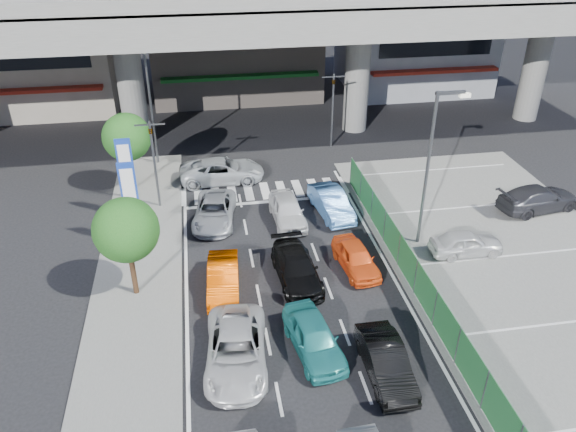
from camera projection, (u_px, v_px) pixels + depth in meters
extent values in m
plane|color=black|center=(307.00, 337.00, 22.82)|extent=(120.00, 120.00, 0.00)
cube|color=#61615E|center=(530.00, 280.00, 26.07)|extent=(12.00, 28.00, 0.06)
cube|color=#61615E|center=(137.00, 293.00, 25.20)|extent=(4.00, 30.00, 0.12)
cylinder|color=slate|center=(131.00, 88.00, 38.42)|extent=(1.80, 1.80, 8.00)
cylinder|color=slate|center=(357.00, 77.00, 40.70)|extent=(1.80, 1.80, 8.00)
cylinder|color=slate|center=(535.00, 68.00, 42.69)|extent=(1.80, 1.80, 8.00)
cube|color=slate|center=(245.00, 8.00, 37.04)|extent=(64.00, 14.00, 2.00)
cube|color=slate|center=(256.00, 5.00, 30.59)|extent=(64.00, 0.40, 0.90)
cube|color=#9E957F|center=(33.00, 24.00, 44.54)|extent=(12.00, 10.00, 13.00)
cube|color=#AC2415|center=(29.00, 89.00, 42.06)|extent=(10.80, 1.60, 0.25)
cube|color=black|center=(15.00, 29.00, 39.94)|extent=(9.60, 0.10, 5.85)
cube|color=gray|center=(232.00, 3.00, 47.17)|extent=(14.00, 10.00, 15.00)
cube|color=#13611E|center=(240.00, 76.00, 45.19)|extent=(12.60, 1.60, 0.25)
cube|color=black|center=(237.00, 4.00, 42.52)|extent=(11.20, 0.10, 6.75)
cube|color=gray|center=(416.00, 18.00, 49.36)|extent=(12.00, 10.00, 12.00)
cube|color=#AC2415|center=(433.00, 70.00, 46.62)|extent=(10.80, 1.60, 0.25)
cube|color=black|center=(439.00, 22.00, 44.78)|extent=(9.60, 0.10, 5.40)
cylinder|color=#595B60|center=(155.00, 166.00, 30.85)|extent=(0.14, 0.14, 5.20)
cube|color=#595B60|center=(149.00, 125.00, 29.65)|extent=(1.60, 0.08, 0.08)
imported|color=black|center=(150.00, 130.00, 29.80)|extent=(0.26, 1.24, 0.50)
cylinder|color=#595B60|center=(332.00, 111.00, 38.49)|extent=(0.14, 0.14, 5.20)
cube|color=#595B60|center=(334.00, 77.00, 37.28)|extent=(1.60, 0.08, 0.08)
imported|color=black|center=(334.00, 81.00, 37.43)|extent=(0.26, 1.24, 0.50)
cylinder|color=#595B60|center=(427.00, 173.00, 26.92)|extent=(0.16, 0.16, 8.00)
cube|color=#595B60|center=(451.00, 93.00, 25.04)|extent=(1.40, 0.15, 0.15)
cube|color=silver|center=(465.00, 95.00, 25.22)|extent=(0.50, 0.22, 0.18)
cylinder|color=#595B60|center=(151.00, 106.00, 35.22)|extent=(0.16, 0.16, 8.00)
cube|color=#595B60|center=(153.00, 42.00, 33.35)|extent=(1.40, 0.15, 0.15)
cube|color=silver|center=(165.00, 44.00, 33.52)|extent=(0.50, 0.22, 0.18)
cylinder|color=#595B60|center=(135.00, 228.00, 28.06)|extent=(0.10, 0.10, 2.20)
cube|color=#163599|center=(129.00, 191.00, 27.00)|extent=(0.80, 0.12, 3.00)
cube|color=white|center=(129.00, 192.00, 26.94)|extent=(0.60, 0.02, 2.40)
cylinder|color=#595B60|center=(131.00, 200.00, 30.56)|extent=(0.10, 0.10, 2.20)
cube|color=#163599|center=(126.00, 165.00, 29.50)|extent=(0.80, 0.12, 3.00)
cube|color=white|center=(126.00, 166.00, 29.44)|extent=(0.60, 0.02, 2.40)
cylinder|color=#382314|center=(133.00, 272.00, 24.62)|extent=(0.24, 0.24, 2.40)
sphere|color=#174B15|center=(126.00, 230.00, 23.52)|extent=(2.80, 2.80, 2.80)
cylinder|color=#382314|center=(132.00, 172.00, 33.46)|extent=(0.24, 0.24, 2.40)
sphere|color=#174B15|center=(127.00, 137.00, 32.35)|extent=(2.80, 2.80, 2.80)
imported|color=silver|center=(236.00, 350.00, 21.20)|extent=(2.73, 5.14, 1.38)
imported|color=teal|center=(314.00, 337.00, 21.80)|extent=(2.22, 4.25, 1.38)
imported|color=black|center=(386.00, 362.00, 20.72)|extent=(1.38, 3.95, 1.30)
imported|color=#E24D00|center=(223.00, 278.00, 25.18)|extent=(1.65, 4.02, 1.30)
imported|color=black|center=(296.00, 268.00, 25.86)|extent=(2.08, 4.55, 1.29)
imported|color=#F2561A|center=(356.00, 258.00, 26.64)|extent=(1.86, 3.78, 1.24)
imported|color=#B7BAC0|center=(214.00, 211.00, 30.45)|extent=(2.74, 4.82, 1.27)
imported|color=silver|center=(287.00, 210.00, 30.46)|extent=(1.80, 4.11, 1.38)
imported|color=#467BBD|center=(331.00, 203.00, 31.17)|extent=(2.01, 4.35, 1.38)
imported|color=#B8BDC1|center=(222.00, 171.00, 34.69)|extent=(5.19, 2.42, 1.44)
imported|color=silver|center=(466.00, 243.00, 27.64)|extent=(3.61, 1.50, 1.22)
imported|color=#2F2F34|center=(539.00, 198.00, 31.48)|extent=(5.06, 2.70, 1.39)
cone|color=#F92D0D|center=(412.00, 260.00, 26.91)|extent=(0.35, 0.35, 0.63)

